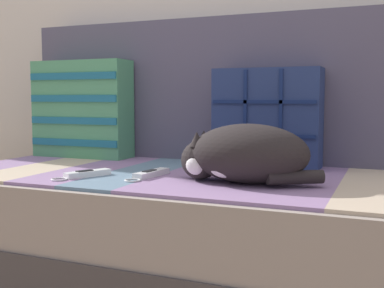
# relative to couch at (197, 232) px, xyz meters

# --- Properties ---
(couch) EXTENTS (1.75, 0.84, 0.40)m
(couch) POSITION_rel_couch_xyz_m (0.00, 0.00, 0.00)
(couch) COLOR #3D3838
(couch) RESTS_ON ground_plane
(sofa_backrest) EXTENTS (1.72, 0.14, 0.55)m
(sofa_backrest) POSITION_rel_couch_xyz_m (0.00, 0.35, 0.48)
(sofa_backrest) COLOR #514C60
(sofa_backrest) RESTS_ON couch
(throw_pillow_quilted) EXTENTS (0.37, 0.14, 0.35)m
(throw_pillow_quilted) POSITION_rel_couch_xyz_m (0.18, 0.21, 0.38)
(throw_pillow_quilted) COLOR navy
(throw_pillow_quilted) RESTS_ON couch
(throw_pillow_striped) EXTENTS (0.42, 0.14, 0.40)m
(throw_pillow_striped) POSITION_rel_couch_xyz_m (-0.60, 0.21, 0.40)
(throw_pillow_striped) COLOR #4C9366
(throw_pillow_striped) RESTS_ON couch
(sleeping_cat) EXTENTS (0.42, 0.23, 0.17)m
(sleeping_cat) POSITION_rel_couch_xyz_m (0.20, -0.14, 0.28)
(sleeping_cat) COLOR black
(sleeping_cat) RESTS_ON couch
(game_remote_near) EXTENTS (0.07, 0.21, 0.02)m
(game_remote_near) POSITION_rel_couch_xyz_m (-0.10, -0.15, 0.21)
(game_remote_near) COLOR white
(game_remote_near) RESTS_ON couch
(game_remote_far) EXTENTS (0.12, 0.20, 0.02)m
(game_remote_far) POSITION_rel_couch_xyz_m (-0.28, -0.23, 0.21)
(game_remote_far) COLOR white
(game_remote_far) RESTS_ON couch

